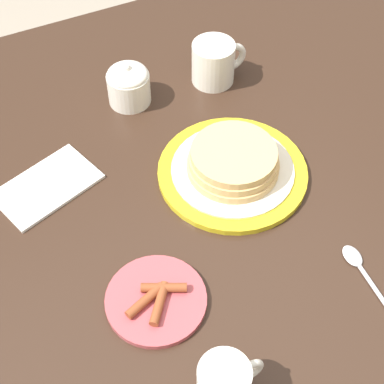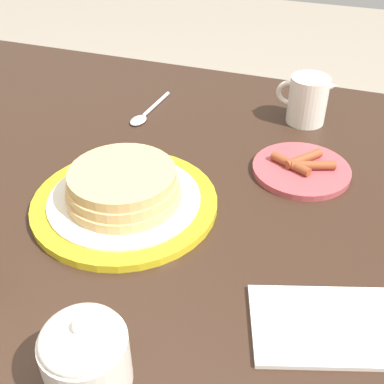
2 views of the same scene
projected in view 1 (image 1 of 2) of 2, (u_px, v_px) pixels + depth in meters
The scene contains 8 objects.
ground_plane at pixel (225, 338), 1.65m from camera, with size 8.00×8.00×0.00m, color gray.
dining_table at pixel (239, 194), 1.15m from camera, with size 1.37×1.09×0.75m.
pancake_plate at pixel (233, 166), 1.02m from camera, with size 0.26×0.26×0.06m.
side_plate_bacon at pixel (156, 300), 0.87m from camera, with size 0.15×0.15×0.02m.
coffee_mug at pixel (215, 62), 1.16m from camera, with size 0.12×0.09×0.09m.
sugar_bowl at pixel (129, 84), 1.13m from camera, with size 0.08×0.08×0.09m.
napkin at pixel (47, 186), 1.02m from camera, with size 0.20×0.15×0.01m.
spoon at pixel (362, 269), 0.91m from camera, with size 0.03×0.15×0.01m.
Camera 1 is at (-0.40, -0.60, 1.54)m, focal length 55.00 mm.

